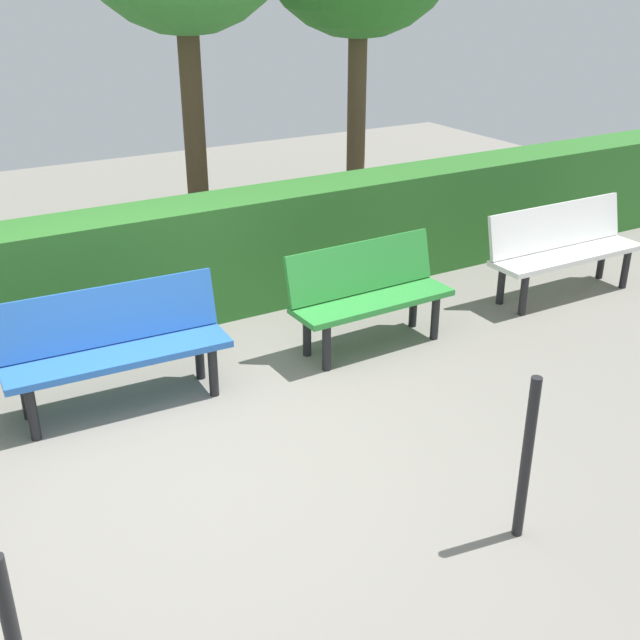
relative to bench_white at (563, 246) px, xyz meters
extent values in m
plane|color=gray|center=(4.20, 0.83, -0.48)|extent=(17.57, 17.57, 0.00)
cube|color=white|center=(0.00, 0.08, -0.07)|extent=(1.64, 0.44, 0.05)
cube|color=white|center=(0.00, -0.11, 0.17)|extent=(1.64, 0.15, 0.42)
cylinder|color=black|center=(-0.67, 0.23, -0.29)|extent=(0.07, 0.07, 0.39)
cylinder|color=black|center=(-0.67, -0.07, -0.29)|extent=(0.07, 0.07, 0.39)
cylinder|color=black|center=(0.67, 0.22, -0.29)|extent=(0.07, 0.07, 0.39)
cylinder|color=black|center=(0.67, -0.08, -0.29)|extent=(0.07, 0.07, 0.39)
cube|color=#2D8C38|center=(2.23, 0.07, -0.07)|extent=(1.39, 0.45, 0.05)
cube|color=#2D8C38|center=(2.23, -0.12, 0.17)|extent=(1.39, 0.17, 0.42)
cylinder|color=black|center=(1.68, 0.21, -0.29)|extent=(0.07, 0.07, 0.39)
cylinder|color=black|center=(1.69, -0.09, -0.29)|extent=(0.07, 0.07, 0.39)
cylinder|color=black|center=(2.77, 0.23, -0.29)|extent=(0.07, 0.07, 0.39)
cylinder|color=black|center=(2.77, -0.07, -0.29)|extent=(0.07, 0.07, 0.39)
cube|color=blue|center=(4.32, -0.03, -0.07)|extent=(1.60, 0.49, 0.05)
cube|color=blue|center=(4.31, -0.22, 0.17)|extent=(1.58, 0.21, 0.42)
cylinder|color=black|center=(3.69, 0.15, -0.29)|extent=(0.07, 0.07, 0.39)
cylinder|color=black|center=(3.68, -0.15, -0.29)|extent=(0.07, 0.07, 0.39)
cylinder|color=black|center=(4.97, 0.09, -0.29)|extent=(0.07, 0.07, 0.39)
cylinder|color=black|center=(4.95, -0.21, -0.29)|extent=(0.07, 0.07, 0.39)
cube|color=#2D6B28|center=(3.26, -1.28, 0.04)|extent=(13.57, 0.60, 1.05)
cylinder|color=brown|center=(0.38, -3.07, 0.83)|extent=(0.22, 0.22, 2.62)
cylinder|color=brown|center=(2.31, -3.44, 0.87)|extent=(0.24, 0.24, 2.71)
cylinder|color=black|center=(2.85, 2.46, 0.02)|extent=(0.06, 0.06, 1.00)
camera|label=1|loc=(5.57, 4.92, 2.43)|focal=43.76mm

